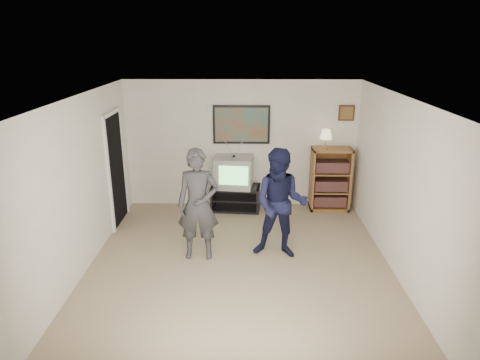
{
  "coord_description": "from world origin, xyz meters",
  "views": [
    {
      "loc": [
        0.09,
        -5.65,
        3.27
      ],
      "look_at": [
        -0.0,
        0.62,
        1.15
      ],
      "focal_mm": 32.0,
      "sensor_mm": 36.0,
      "label": 1
    }
  ],
  "objects_px": {
    "crt_television": "(234,172)",
    "person_short": "(281,204)",
    "media_stand": "(236,198)",
    "bookshelf": "(330,179)",
    "person_tall": "(198,205)"
  },
  "relations": [
    {
      "from": "crt_television",
      "to": "media_stand",
      "type": "bearing_deg",
      "value": 6.26
    },
    {
      "from": "person_short",
      "to": "crt_television",
      "type": "bearing_deg",
      "value": 122.03
    },
    {
      "from": "media_stand",
      "to": "person_tall",
      "type": "relative_size",
      "value": 0.58
    },
    {
      "from": "media_stand",
      "to": "person_tall",
      "type": "xyz_separation_m",
      "value": [
        -0.51,
        -1.93,
        0.63
      ]
    },
    {
      "from": "crt_television",
      "to": "person_tall",
      "type": "height_order",
      "value": "person_tall"
    },
    {
      "from": "bookshelf",
      "to": "person_short",
      "type": "xyz_separation_m",
      "value": [
        -1.12,
        -1.93,
        0.24
      ]
    },
    {
      "from": "media_stand",
      "to": "person_tall",
      "type": "bearing_deg",
      "value": -100.0
    },
    {
      "from": "media_stand",
      "to": "person_short",
      "type": "height_order",
      "value": "person_short"
    },
    {
      "from": "bookshelf",
      "to": "person_short",
      "type": "height_order",
      "value": "person_short"
    },
    {
      "from": "bookshelf",
      "to": "person_short",
      "type": "distance_m",
      "value": 2.24
    },
    {
      "from": "person_tall",
      "to": "person_short",
      "type": "height_order",
      "value": "person_tall"
    },
    {
      "from": "bookshelf",
      "to": "person_tall",
      "type": "height_order",
      "value": "person_tall"
    },
    {
      "from": "bookshelf",
      "to": "person_tall",
      "type": "xyz_separation_m",
      "value": [
        -2.36,
        -1.98,
        0.25
      ]
    },
    {
      "from": "crt_television",
      "to": "person_short",
      "type": "distance_m",
      "value": 2.03
    },
    {
      "from": "media_stand",
      "to": "person_tall",
      "type": "height_order",
      "value": "person_tall"
    }
  ]
}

